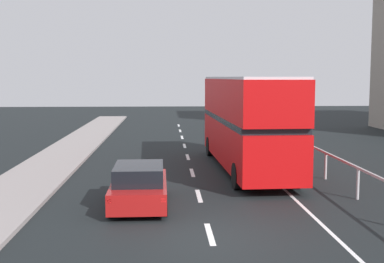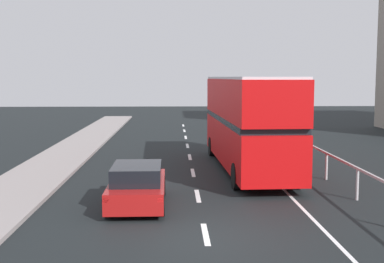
# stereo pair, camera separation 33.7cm
# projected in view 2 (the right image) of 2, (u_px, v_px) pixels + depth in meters

# --- Properties ---
(ground_plane) EXTENTS (75.16, 120.00, 0.10)m
(ground_plane) POSITION_uv_depth(u_px,v_px,m) (206.00, 238.00, 13.42)
(ground_plane) COLOR black
(lane_paint_markings) EXTENTS (3.41, 46.00, 0.01)m
(lane_paint_markings) POSITION_uv_depth(u_px,v_px,m) (239.00, 172.00, 22.41)
(lane_paint_markings) COLOR silver
(lane_paint_markings) RESTS_ON ground
(bridge_side_railing) EXTENTS (0.10, 42.00, 1.13)m
(bridge_side_railing) POSITION_uv_depth(u_px,v_px,m) (315.00, 151.00, 22.45)
(bridge_side_railing) COLOR #B5AEB1
(bridge_side_railing) RESTS_ON ground
(double_decker_bus_red) EXTENTS (2.89, 11.36, 4.20)m
(double_decker_bus_red) POSITION_uv_depth(u_px,v_px,m) (247.00, 120.00, 22.82)
(double_decker_bus_red) COLOR red
(double_decker_bus_red) RESTS_ON ground
(hatchback_car_near) EXTENTS (1.83, 4.15, 1.37)m
(hatchback_car_near) POSITION_uv_depth(u_px,v_px,m) (137.00, 186.00, 16.55)
(hatchback_car_near) COLOR #A01514
(hatchback_car_near) RESTS_ON ground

